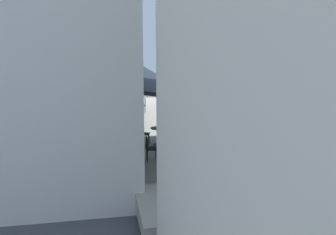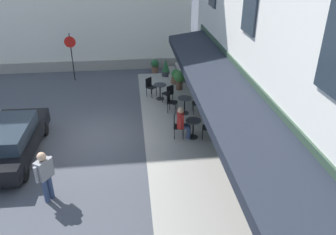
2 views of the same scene
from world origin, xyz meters
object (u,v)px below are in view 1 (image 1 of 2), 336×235
at_px(cafe_chair_black_by_window, 183,147).
at_px(cafe_chair_black_facing_street, 172,132).
at_px(potted_plant_entrance_right, 177,170).
at_px(cafe_chair_black_near_door, 143,104).
at_px(seated_patron_in_black, 126,102).
at_px(cafe_table_mid_terrace, 157,134).
at_px(potted_plant_mid_terrace, 170,221).
at_px(parked_car_black, 293,120).
at_px(cafe_table_far_end, 166,147).
at_px(walking_pedestrian_in_grey, 239,107).
at_px(potted_plant_entrance_left, 245,215).
at_px(cafe_table_streetside, 202,160).
at_px(cafe_chair_black_corner_left, 149,147).
at_px(potted_plant_under_sign, 186,188).
at_px(cafe_chair_black_kerbside, 220,162).
at_px(cafe_chair_black_corner_right, 188,154).
at_px(cafe_chair_black_under_awning, 123,105).
at_px(seated_companion_in_red, 167,129).
at_px(potted_plant_by_steps, 213,201).
at_px(cafe_table_near_entrance, 133,105).
at_px(cafe_chair_black_back_row, 143,132).

bearing_deg(cafe_chair_black_by_window, cafe_chair_black_facing_street, 179.09).
xyz_separation_m(cafe_chair_black_by_window, potted_plant_entrance_right, (2.55, -0.75, 0.06)).
xyz_separation_m(cafe_chair_black_near_door, seated_patron_in_black, (-0.06, -1.05, 0.15)).
distance_m(cafe_table_mid_terrace, potted_plant_mid_terrace, 7.56).
bearing_deg(seated_patron_in_black, parked_car_black, 48.56).
distance_m(cafe_table_far_end, walking_pedestrian_in_grey, 7.09).
xyz_separation_m(cafe_chair_black_near_door, potted_plant_entrance_left, (14.70, 0.63, -0.15)).
relative_size(cafe_table_streetside, cafe_chair_black_corner_left, 0.82).
height_order(cafe_chair_black_by_window, potted_plant_under_sign, cafe_chair_black_by_window).
distance_m(cafe_chair_black_kerbside, cafe_table_far_end, 2.52).
distance_m(cafe_chair_black_corner_right, cafe_table_far_end, 1.27).
bearing_deg(cafe_chair_black_under_awning, cafe_table_far_end, 6.27).
xyz_separation_m(cafe_chair_black_corner_right, cafe_table_far_end, (-1.14, -0.57, -0.06)).
bearing_deg(walking_pedestrian_in_grey, cafe_table_streetside, -29.88).
relative_size(cafe_chair_black_facing_street, potted_plant_entrance_right, 0.92).
bearing_deg(potted_plant_entrance_left, cafe_chair_black_corner_right, -176.01).
height_order(seated_companion_in_red, potted_plant_by_steps, seated_companion_in_red).
relative_size(cafe_chair_black_corner_right, potted_plant_under_sign, 1.16).
bearing_deg(walking_pedestrian_in_grey, potted_plant_mid_terrace, -28.51).
bearing_deg(cafe_chair_black_by_window, cafe_table_near_entrance, -174.14).
xyz_separation_m(cafe_table_streetside, potted_plant_mid_terrace, (3.74, -1.82, -0.10)).
xyz_separation_m(seated_companion_in_red, potted_plant_mid_terrace, (7.45, -1.31, -0.30)).
bearing_deg(walking_pedestrian_in_grey, cafe_chair_black_facing_street, -53.37).
bearing_deg(parked_car_black, potted_plant_entrance_right, -50.73).
bearing_deg(cafe_chair_black_back_row, cafe_chair_black_corner_right, 19.19).
distance_m(cafe_chair_black_under_awning, potted_plant_entrance_right, 12.08).
bearing_deg(parked_car_black, cafe_chair_black_under_awning, -130.64).
height_order(potted_plant_under_sign, potted_plant_entrance_left, potted_plant_under_sign).
bearing_deg(potted_plant_mid_terrace, cafe_chair_black_facing_street, 168.44).
bearing_deg(cafe_chair_black_under_awning, seated_patron_in_black, 89.03).
xyz_separation_m(cafe_table_streetside, potted_plant_under_sign, (1.96, -1.01, -0.10)).
bearing_deg(potted_plant_by_steps, cafe_table_near_entrance, -177.14).
bearing_deg(cafe_chair_black_facing_street, seated_companion_in_red, -97.73).
distance_m(cafe_chair_black_kerbside, cafe_chair_black_corner_left, 2.93).
relative_size(cafe_chair_black_under_awning, cafe_table_streetside, 1.21).
height_order(cafe_table_mid_terrace, cafe_chair_black_corner_right, cafe_chair_black_corner_right).
bearing_deg(potted_plant_by_steps, seated_companion_in_red, 179.19).
height_order(cafe_chair_black_back_row, potted_plant_by_steps, potted_plant_by_steps).
height_order(cafe_chair_black_back_row, cafe_table_streetside, cafe_chair_black_back_row).
bearing_deg(cafe_table_far_end, parked_car_black, 112.61).
distance_m(cafe_chair_black_kerbside, potted_plant_under_sign, 2.11).
distance_m(walking_pedestrian_in_grey, potted_plant_under_sign, 10.08).
bearing_deg(potted_plant_under_sign, potted_plant_mid_terrace, -24.29).
height_order(cafe_chair_black_near_door, cafe_table_streetside, cafe_chair_black_near_door).
bearing_deg(cafe_table_near_entrance, cafe_table_streetside, 6.85).
relative_size(cafe_chair_black_kerbside, potted_plant_entrance_right, 0.92).
bearing_deg(walking_pedestrian_in_grey, cafe_chair_black_kerbside, -25.53).
distance_m(cafe_chair_black_near_door, potted_plant_entrance_left, 14.71).
bearing_deg(cafe_chair_black_kerbside, cafe_chair_black_facing_street, -169.71).
xyz_separation_m(cafe_chair_black_back_row, seated_patron_in_black, (-7.00, -0.19, 0.15)).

